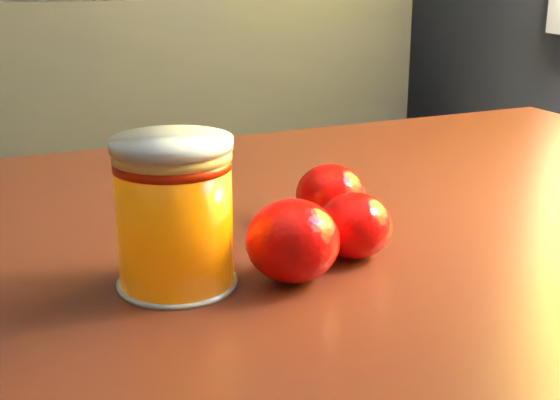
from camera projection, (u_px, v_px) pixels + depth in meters
name	position (u px, v px, depth m)	size (l,w,h in m)	color
table	(355.00, 314.00, 0.74)	(1.10, 0.82, 0.77)	#5D2517
juice_glass	(175.00, 214.00, 0.55)	(0.09, 0.09, 0.11)	orange
orange_front	(354.00, 226.00, 0.62)	(0.06, 0.06, 0.05)	red
orange_back	(330.00, 195.00, 0.69)	(0.06, 0.06, 0.05)	red
orange_extra	(293.00, 241.00, 0.57)	(0.07, 0.07, 0.06)	red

